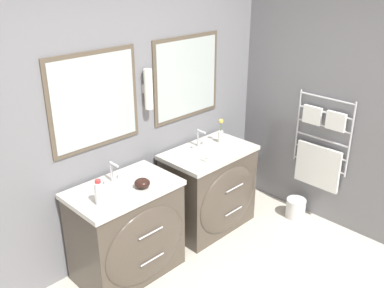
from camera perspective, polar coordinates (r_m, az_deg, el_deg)
wall_back at (r=3.71m, az=-10.39°, el=3.45°), size 5.20×0.16×2.60m
wall_right at (r=4.43m, az=16.92°, el=5.86°), size 0.13×3.48×2.60m
vanity_left at (r=3.73m, az=-8.44°, el=-11.47°), size 0.90×0.63×0.85m
vanity_right at (r=4.31m, az=2.55°, el=-6.04°), size 0.90×0.63×0.85m
faucet_left at (r=3.60m, az=-10.57°, el=-3.73°), size 0.17×0.11×0.18m
faucet_right at (r=4.20m, az=0.93°, el=0.73°), size 0.17×0.11×0.18m
toiletry_bottle at (r=3.29m, az=-12.30°, el=-6.40°), size 0.07×0.07×0.21m
amenity_bowl at (r=3.49m, az=-6.65°, el=-5.20°), size 0.13×0.13×0.08m
flower_vase at (r=4.30m, az=3.84°, el=1.48°), size 0.05×0.05×0.25m
soap_dish at (r=3.94m, az=2.13°, el=-1.94°), size 0.12×0.08×0.04m
waste_bin at (r=4.75m, az=13.66°, el=-8.24°), size 0.21×0.21×0.21m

